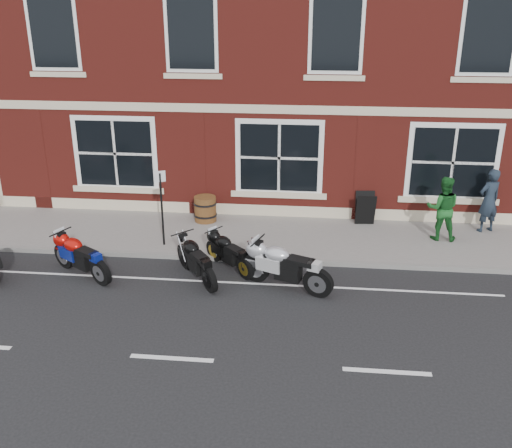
{
  "coord_description": "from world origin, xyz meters",
  "views": [
    {
      "loc": [
        2.53,
        -11.88,
        6.29
      ],
      "look_at": [
        1.12,
        1.6,
        0.98
      ],
      "focal_mm": 40.0,
      "sensor_mm": 36.0,
      "label": 1
    }
  ],
  "objects_px": {
    "moto_sport_red": "(81,254)",
    "pedestrian_left": "(489,201)",
    "barrel_planter": "(205,209)",
    "a_board_sign": "(365,208)",
    "moto_sport_silver": "(285,264)",
    "pedestrian_right": "(443,208)",
    "moto_naked_black": "(197,258)",
    "parking_sign": "(162,203)",
    "moto_sport_black": "(229,251)"
  },
  "relations": [
    {
      "from": "moto_naked_black",
      "to": "barrel_planter",
      "type": "distance_m",
      "value": 3.59
    },
    {
      "from": "moto_sport_silver",
      "to": "a_board_sign",
      "type": "bearing_deg",
      "value": -4.46
    },
    {
      "from": "moto_naked_black",
      "to": "pedestrian_left",
      "type": "bearing_deg",
      "value": -10.09
    },
    {
      "from": "moto_sport_silver",
      "to": "pedestrian_left",
      "type": "height_order",
      "value": "pedestrian_left"
    },
    {
      "from": "pedestrian_left",
      "to": "pedestrian_right",
      "type": "xyz_separation_m",
      "value": [
        -1.41,
        -0.73,
        -0.03
      ]
    },
    {
      "from": "moto_sport_red",
      "to": "parking_sign",
      "type": "bearing_deg",
      "value": -8.18
    },
    {
      "from": "moto_sport_black",
      "to": "a_board_sign",
      "type": "xyz_separation_m",
      "value": [
        3.58,
        3.25,
        0.1
      ]
    },
    {
      "from": "moto_sport_silver",
      "to": "moto_naked_black",
      "type": "relative_size",
      "value": 1.23
    },
    {
      "from": "pedestrian_left",
      "to": "pedestrian_right",
      "type": "relative_size",
      "value": 1.03
    },
    {
      "from": "moto_sport_red",
      "to": "pedestrian_right",
      "type": "height_order",
      "value": "pedestrian_right"
    },
    {
      "from": "moto_sport_silver",
      "to": "parking_sign",
      "type": "distance_m",
      "value": 3.97
    },
    {
      "from": "a_board_sign",
      "to": "parking_sign",
      "type": "distance_m",
      "value": 6.0
    },
    {
      "from": "moto_sport_black",
      "to": "pedestrian_left",
      "type": "relative_size",
      "value": 0.78
    },
    {
      "from": "pedestrian_left",
      "to": "moto_naked_black",
      "type": "bearing_deg",
      "value": -0.34
    },
    {
      "from": "a_board_sign",
      "to": "parking_sign",
      "type": "xyz_separation_m",
      "value": [
        -5.53,
        -2.19,
        0.73
      ]
    },
    {
      "from": "moto_sport_silver",
      "to": "pedestrian_right",
      "type": "relative_size",
      "value": 1.23
    },
    {
      "from": "moto_sport_silver",
      "to": "parking_sign",
      "type": "xyz_separation_m",
      "value": [
        -3.4,
        1.93,
        0.71
      ]
    },
    {
      "from": "pedestrian_left",
      "to": "barrel_planter",
      "type": "distance_m",
      "value": 8.16
    },
    {
      "from": "moto_naked_black",
      "to": "parking_sign",
      "type": "distance_m",
      "value": 2.23
    },
    {
      "from": "barrel_planter",
      "to": "parking_sign",
      "type": "relative_size",
      "value": 0.37
    },
    {
      "from": "a_board_sign",
      "to": "barrel_planter",
      "type": "relative_size",
      "value": 1.24
    },
    {
      "from": "moto_sport_red",
      "to": "moto_naked_black",
      "type": "height_order",
      "value": "moto_sport_red"
    },
    {
      "from": "moto_sport_black",
      "to": "pedestrian_left",
      "type": "bearing_deg",
      "value": -20.83
    },
    {
      "from": "pedestrian_right",
      "to": "pedestrian_left",
      "type": "bearing_deg",
      "value": -146.08
    },
    {
      "from": "moto_sport_silver",
      "to": "moto_naked_black",
      "type": "xyz_separation_m",
      "value": [
        -2.14,
        0.27,
        -0.06
      ]
    },
    {
      "from": "moto_naked_black",
      "to": "pedestrian_right",
      "type": "relative_size",
      "value": 1.0
    },
    {
      "from": "moto_sport_red",
      "to": "pedestrian_right",
      "type": "distance_m",
      "value": 9.59
    },
    {
      "from": "a_board_sign",
      "to": "moto_naked_black",
      "type": "bearing_deg",
      "value": -143.7
    },
    {
      "from": "moto_sport_black",
      "to": "a_board_sign",
      "type": "bearing_deg",
      "value": -1.81
    },
    {
      "from": "moto_sport_red",
      "to": "pedestrian_left",
      "type": "relative_size",
      "value": 1.01
    },
    {
      "from": "moto_sport_red",
      "to": "barrel_planter",
      "type": "height_order",
      "value": "moto_sport_red"
    },
    {
      "from": "pedestrian_left",
      "to": "parking_sign",
      "type": "height_order",
      "value": "parking_sign"
    },
    {
      "from": "barrel_planter",
      "to": "parking_sign",
      "type": "distance_m",
      "value": 2.21
    },
    {
      "from": "moto_sport_black",
      "to": "pedestrian_left",
      "type": "height_order",
      "value": "pedestrian_left"
    },
    {
      "from": "moto_sport_silver",
      "to": "pedestrian_left",
      "type": "xyz_separation_m",
      "value": [
        5.54,
        3.87,
        0.44
      ]
    },
    {
      "from": "a_board_sign",
      "to": "parking_sign",
      "type": "height_order",
      "value": "parking_sign"
    },
    {
      "from": "a_board_sign",
      "to": "barrel_planter",
      "type": "height_order",
      "value": "a_board_sign"
    },
    {
      "from": "moto_sport_red",
      "to": "barrel_planter",
      "type": "bearing_deg",
      "value": 0.5
    },
    {
      "from": "pedestrian_right",
      "to": "parking_sign",
      "type": "distance_m",
      "value": 7.62
    },
    {
      "from": "moto_sport_black",
      "to": "pedestrian_left",
      "type": "xyz_separation_m",
      "value": [
        6.98,
        2.99,
        0.55
      ]
    },
    {
      "from": "moto_sport_red",
      "to": "moto_sport_black",
      "type": "distance_m",
      "value": 3.61
    },
    {
      "from": "moto_sport_red",
      "to": "pedestrian_right",
      "type": "xyz_separation_m",
      "value": [
        9.1,
        2.99,
        0.46
      ]
    },
    {
      "from": "moto_sport_silver",
      "to": "moto_sport_red",
      "type": "bearing_deg",
      "value": 111.29
    },
    {
      "from": "barrel_planter",
      "to": "a_board_sign",
      "type": "bearing_deg",
      "value": 3.59
    },
    {
      "from": "moto_sport_red",
      "to": "pedestrian_left",
      "type": "xyz_separation_m",
      "value": [
        10.51,
        3.72,
        0.49
      ]
    },
    {
      "from": "pedestrian_right",
      "to": "a_board_sign",
      "type": "xyz_separation_m",
      "value": [
        -1.99,
        0.99,
        -0.43
      ]
    },
    {
      "from": "barrel_planter",
      "to": "moto_sport_red",
      "type": "bearing_deg",
      "value": -122.74
    },
    {
      "from": "pedestrian_right",
      "to": "moto_sport_black",
      "type": "bearing_deg",
      "value": 28.63
    },
    {
      "from": "a_board_sign",
      "to": "parking_sign",
      "type": "relative_size",
      "value": 0.45
    },
    {
      "from": "moto_sport_red",
      "to": "parking_sign",
      "type": "height_order",
      "value": "parking_sign"
    }
  ]
}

